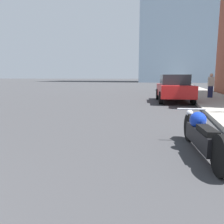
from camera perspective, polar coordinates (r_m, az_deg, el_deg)
sidewalk at (r=39.62m, az=18.45°, el=6.60°), size 2.78×240.00×0.15m
motorcycle at (r=4.56m, az=22.21°, el=-5.38°), size 0.67×2.51×0.79m
parked_car_red at (r=13.67m, az=15.89°, el=6.04°), size 2.25×4.36×1.62m
parked_car_white at (r=26.38m, az=15.00°, el=7.47°), size 2.13×4.23×1.75m
parked_car_yellow at (r=38.37m, az=15.06°, el=7.74°), size 2.06×4.19×1.57m
pedestrian at (r=15.79m, az=24.38°, el=6.35°), size 0.36×0.22×1.57m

